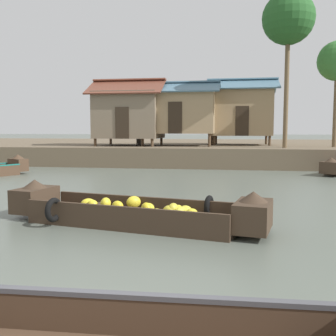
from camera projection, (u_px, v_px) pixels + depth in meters
The scene contains 8 objects.
ground_plane at pixel (194, 189), 13.63m from camera, with size 300.00×300.00×0.00m, color #596056.
riverbank_strip at pixel (215, 149), 29.94m from camera, with size 160.00×20.00×1.07m, color brown.
banana_boat at pixel (134, 211), 8.46m from camera, with size 5.86×2.19×0.87m.
stilt_house_left at pixel (130, 114), 24.05m from camera, with size 4.49×3.88×4.03m.
stilt_house_mid_left at pixel (179, 112), 23.85m from camera, with size 4.99×3.63×3.86m.
stilt_house_mid_right at pixel (242, 111), 25.18m from camera, with size 4.43×3.29×4.21m.
palm_tree_far at pixel (288, 19), 20.52m from camera, with size 2.72×2.72×8.11m.
vendor_person at pixel (139, 130), 23.57m from camera, with size 0.44×0.44×1.66m.
Camera 1 is at (1.26, -3.46, 2.05)m, focal length 42.18 mm.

